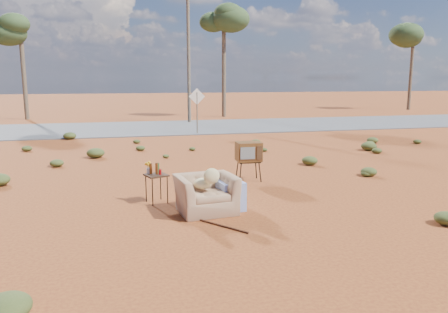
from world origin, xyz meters
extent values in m
plane|color=#934B1D|center=(0.00, 0.00, 0.00)|extent=(140.00, 140.00, 0.00)
cube|color=#565659|center=(0.00, 15.00, 0.02)|extent=(140.00, 7.00, 0.04)
imported|color=#997253|center=(-0.53, -0.38, 0.51)|extent=(1.24, 0.88, 1.01)
ellipsoid|color=#CAB97B|center=(-0.59, -0.33, 0.59)|extent=(0.37, 0.37, 0.21)
ellipsoid|color=#CAB97B|center=(-0.46, -0.56, 0.78)|extent=(0.32, 0.16, 0.32)
cube|color=navy|center=(-0.01, -0.21, 0.30)|extent=(0.57, 0.80, 0.59)
cube|color=black|center=(1.09, 2.06, 0.52)|extent=(0.59, 0.46, 0.03)
cylinder|color=black|center=(0.82, 1.87, 0.26)|extent=(0.03, 0.03, 0.52)
cylinder|color=black|center=(1.34, 1.85, 0.26)|extent=(0.03, 0.03, 0.52)
cylinder|color=black|center=(0.84, 2.27, 0.26)|extent=(0.03, 0.03, 0.52)
cylinder|color=black|center=(1.36, 2.25, 0.26)|extent=(0.03, 0.03, 0.52)
cube|color=brown|center=(1.09, 2.06, 0.78)|extent=(0.66, 0.53, 0.50)
cube|color=slate|center=(0.99, 1.80, 0.78)|extent=(0.38, 0.04, 0.31)
cube|color=#472D19|center=(1.30, 1.79, 0.78)|extent=(0.15, 0.03, 0.35)
cube|color=#341D12|center=(-1.44, 0.55, 0.61)|extent=(0.56, 0.56, 0.03)
cylinder|color=black|center=(-1.55, 0.33, 0.30)|extent=(0.02, 0.02, 0.61)
cylinder|color=black|center=(-1.22, 0.44, 0.30)|extent=(0.02, 0.02, 0.61)
cylinder|color=black|center=(-1.67, 0.66, 0.30)|extent=(0.02, 0.02, 0.61)
cylinder|color=black|center=(-1.34, 0.77, 0.30)|extent=(0.02, 0.02, 0.61)
cylinder|color=#49220C|center=(-1.56, 0.56, 0.74)|extent=(0.06, 0.06, 0.23)
cylinder|color=#49220C|center=(-1.44, 0.48, 0.75)|extent=(0.06, 0.06, 0.24)
cylinder|color=#284E21|center=(-1.39, 0.66, 0.73)|extent=(0.05, 0.05, 0.21)
cylinder|color=#B30E13|center=(-1.37, 0.48, 0.68)|extent=(0.06, 0.06, 0.11)
cylinder|color=silver|center=(-1.61, 0.63, 0.69)|extent=(0.07, 0.07, 0.12)
ellipsoid|color=gold|center=(-1.61, 0.63, 0.84)|extent=(0.14, 0.14, 0.10)
cylinder|color=#512715|center=(-0.50, -1.23, 0.02)|extent=(0.90, 1.16, 0.04)
cylinder|color=brown|center=(1.50, 12.00, 1.00)|extent=(0.06, 0.06, 2.00)
cube|color=silver|center=(1.50, 12.00, 1.80)|extent=(0.78, 0.04, 0.78)
cylinder|color=brown|center=(-8.00, 22.00, 3.00)|extent=(0.28, 0.28, 6.00)
ellipsoid|color=#384E28|center=(-8.00, 22.00, 5.50)|extent=(3.20, 3.20, 2.20)
cylinder|color=brown|center=(5.00, 21.00, 3.50)|extent=(0.28, 0.28, 7.00)
ellipsoid|color=#384E28|center=(5.00, 21.00, 6.50)|extent=(3.20, 3.20, 2.20)
cylinder|color=brown|center=(22.00, 24.00, 3.25)|extent=(0.28, 0.28, 6.50)
ellipsoid|color=#384E28|center=(22.00, 24.00, 6.00)|extent=(3.20, 3.20, 2.20)
cylinder|color=brown|center=(2.00, 17.50, 4.00)|extent=(0.20, 0.20, 8.00)
ellipsoid|color=#414920|center=(4.50, 1.80, 0.12)|extent=(0.44, 0.44, 0.24)
ellipsoid|color=#414920|center=(-3.00, 6.50, 0.17)|extent=(0.60, 0.60, 0.33)
ellipsoid|color=#414920|center=(6.80, 5.00, 0.10)|extent=(0.36, 0.36, 0.20)
ellipsoid|color=#414920|center=(3.20, 8.00, 0.11)|extent=(0.40, 0.40, 0.22)
ellipsoid|color=#414920|center=(-1.50, 9.50, 0.08)|extent=(0.30, 0.30, 0.17)
camera|label=1|loc=(-2.18, -8.74, 2.69)|focal=35.00mm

